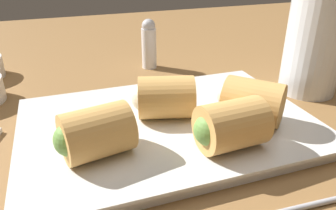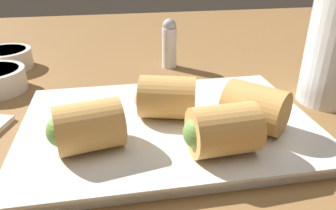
% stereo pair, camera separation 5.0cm
% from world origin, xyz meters
% --- Properties ---
extents(table_surface, '(1.80, 1.40, 0.02)m').
position_xyz_m(table_surface, '(0.00, 0.00, 0.01)').
color(table_surface, olive).
rests_on(table_surface, ground).
extents(serving_plate, '(0.32, 0.22, 0.01)m').
position_xyz_m(serving_plate, '(-0.04, 0.01, 0.03)').
color(serving_plate, silver).
rests_on(serving_plate, table_surface).
extents(roll_front_left, '(0.07, 0.06, 0.05)m').
position_xyz_m(roll_front_left, '(-0.04, 0.02, 0.06)').
color(roll_front_left, '#DBA356').
rests_on(roll_front_left, serving_plate).
extents(roll_front_right, '(0.08, 0.08, 0.05)m').
position_xyz_m(roll_front_right, '(0.04, -0.02, 0.06)').
color(roll_front_right, '#DBA356').
rests_on(roll_front_right, serving_plate).
extents(roll_back_left, '(0.07, 0.05, 0.05)m').
position_xyz_m(roll_back_left, '(-0.00, -0.06, 0.06)').
color(roll_back_left, '#DBA356').
rests_on(roll_back_left, serving_plate).
extents(roll_back_right, '(0.07, 0.06, 0.05)m').
position_xyz_m(roll_back_right, '(-0.13, -0.03, 0.06)').
color(roll_back_right, '#DBA356').
rests_on(roll_back_right, serving_plate).
extents(drinking_glass, '(0.08, 0.08, 0.14)m').
position_xyz_m(drinking_glass, '(0.19, 0.05, 0.09)').
color(drinking_glass, silver).
rests_on(drinking_glass, table_surface).
extents(salt_shaker, '(0.02, 0.02, 0.08)m').
position_xyz_m(salt_shaker, '(0.00, 0.22, 0.06)').
color(salt_shaker, silver).
rests_on(salt_shaker, table_surface).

